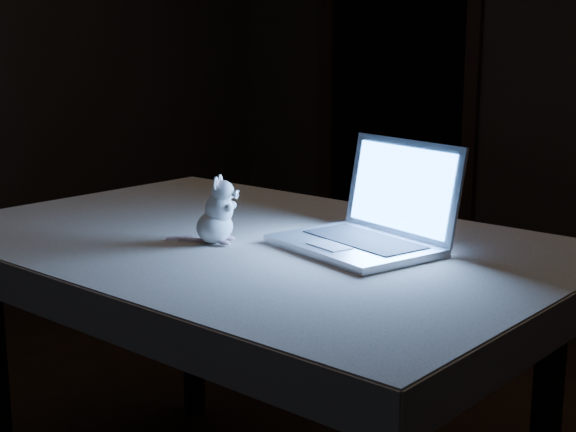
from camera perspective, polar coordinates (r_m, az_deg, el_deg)
The scene contains 5 objects.
doorway at distance 5.08m, azimuth 7.50°, elevation 8.57°, with size 1.06×0.36×2.13m, color black, non-canonical shape.
table at distance 2.36m, azimuth -2.39°, elevation -11.68°, with size 1.58×1.02×0.85m, color black, non-canonical shape.
tablecloth at distance 2.18m, azimuth -1.82°, elevation -3.08°, with size 1.69×1.12×0.10m, color beige, non-canonical shape.
laptop at distance 2.07m, azimuth 4.58°, elevation 1.29°, with size 0.39×0.35×0.27m, color silver, non-canonical shape.
plush_mouse at distance 2.15m, azimuth -5.06°, elevation 0.41°, with size 0.13×0.13×0.18m, color silver, non-canonical shape.
Camera 1 is at (1.39, -1.92, 1.38)m, focal length 52.00 mm.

